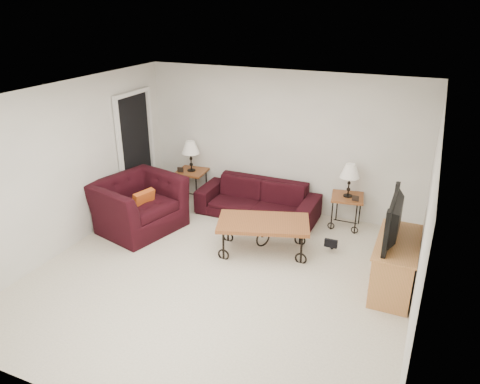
% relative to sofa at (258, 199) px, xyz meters
% --- Properties ---
extents(ground, '(5.00, 5.00, 0.00)m').
position_rel_sofa_xyz_m(ground, '(0.23, -2.02, -0.31)').
color(ground, silver).
rests_on(ground, ground).
extents(wall_back, '(5.00, 0.02, 2.50)m').
position_rel_sofa_xyz_m(wall_back, '(0.23, 0.48, 0.94)').
color(wall_back, white).
rests_on(wall_back, ground).
extents(wall_front, '(5.00, 0.02, 2.50)m').
position_rel_sofa_xyz_m(wall_front, '(0.23, -4.52, 0.94)').
color(wall_front, white).
rests_on(wall_front, ground).
extents(wall_left, '(0.02, 5.00, 2.50)m').
position_rel_sofa_xyz_m(wall_left, '(-2.27, -2.02, 0.94)').
color(wall_left, white).
rests_on(wall_left, ground).
extents(wall_right, '(0.02, 5.00, 2.50)m').
position_rel_sofa_xyz_m(wall_right, '(2.73, -2.02, 0.94)').
color(wall_right, white).
rests_on(wall_right, ground).
extents(ceiling, '(5.00, 5.00, 0.00)m').
position_rel_sofa_xyz_m(ceiling, '(0.23, -2.02, 2.19)').
color(ceiling, white).
rests_on(ceiling, wall_back).
extents(doorway, '(0.08, 0.94, 2.04)m').
position_rel_sofa_xyz_m(doorway, '(-2.24, -0.37, 0.71)').
color(doorway, black).
rests_on(doorway, ground).
extents(sofa, '(2.12, 0.83, 0.62)m').
position_rel_sofa_xyz_m(sofa, '(0.00, 0.00, 0.00)').
color(sofa, black).
rests_on(sofa, ground).
extents(side_table_left, '(0.57, 0.57, 0.58)m').
position_rel_sofa_xyz_m(side_table_left, '(-1.42, 0.18, -0.02)').
color(side_table_left, brown).
rests_on(side_table_left, ground).
extents(side_table_right, '(0.59, 0.59, 0.56)m').
position_rel_sofa_xyz_m(side_table_right, '(1.52, 0.18, -0.03)').
color(side_table_right, brown).
rests_on(side_table_right, ground).
extents(lamp_left, '(0.35, 0.35, 0.58)m').
position_rel_sofa_xyz_m(lamp_left, '(-1.42, 0.18, 0.56)').
color(lamp_left, black).
rests_on(lamp_left, side_table_left).
extents(lamp_right, '(0.36, 0.36, 0.56)m').
position_rel_sofa_xyz_m(lamp_right, '(1.52, 0.18, 0.53)').
color(lamp_right, black).
rests_on(lamp_right, side_table_right).
extents(photo_frame_left, '(0.12, 0.04, 0.10)m').
position_rel_sofa_xyz_m(photo_frame_left, '(-1.57, 0.03, 0.32)').
color(photo_frame_left, black).
rests_on(photo_frame_left, side_table_left).
extents(photo_frame_right, '(0.11, 0.02, 0.09)m').
position_rel_sofa_xyz_m(photo_frame_right, '(1.67, 0.03, 0.30)').
color(photo_frame_right, black).
rests_on(photo_frame_right, side_table_right).
extents(coffee_table, '(1.52, 1.12, 0.51)m').
position_rel_sofa_xyz_m(coffee_table, '(0.54, -1.15, -0.06)').
color(coffee_table, brown).
rests_on(coffee_table, ground).
extents(armchair, '(1.45, 1.57, 0.86)m').
position_rel_sofa_xyz_m(armchair, '(-1.64, -1.24, 0.12)').
color(armchair, black).
rests_on(armchair, ground).
extents(throw_pillow, '(0.20, 0.40, 0.39)m').
position_rel_sofa_xyz_m(throw_pillow, '(-1.49, -1.29, 0.21)').
color(throw_pillow, '#B63F17').
rests_on(throw_pillow, armchair).
extents(tv_stand, '(0.49, 1.18, 0.71)m').
position_rel_sofa_xyz_m(tv_stand, '(2.46, -1.35, 0.04)').
color(tv_stand, '#C7774A').
rests_on(tv_stand, ground).
extents(television, '(0.14, 1.06, 0.61)m').
position_rel_sofa_xyz_m(television, '(2.44, -1.35, 0.70)').
color(television, black).
rests_on(television, tv_stand).
extents(backpack, '(0.34, 0.28, 0.39)m').
position_rel_sofa_xyz_m(backpack, '(1.50, -0.67, -0.12)').
color(backpack, black).
rests_on(backpack, ground).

